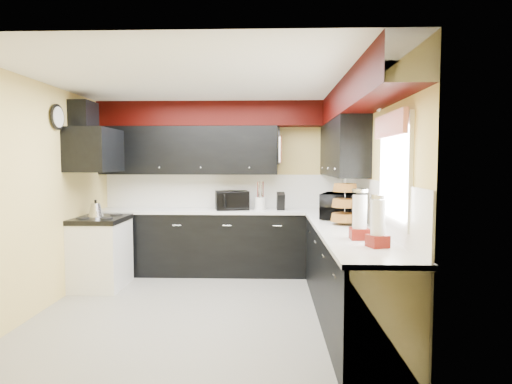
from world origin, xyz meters
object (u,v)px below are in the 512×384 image
utensil_crock (260,204)px  kettle (96,210)px  toaster_oven (232,200)px  microwave (339,206)px  knife_block (281,202)px

utensil_crock → kettle: 2.24m
toaster_oven → microwave: size_ratio=0.83×
utensil_crock → kettle: (-2.13, -0.69, -0.02)m
utensil_crock → kettle: bearing=-162.0°
knife_block → kettle: knife_block is taller
toaster_oven → microwave: bearing=-45.3°
toaster_oven → kettle: 1.86m
utensil_crock → kettle: size_ratio=0.92×
knife_block → microwave: bearing=-54.9°
toaster_oven → microwave: (1.39, -0.92, 0.02)m
utensil_crock → knife_block: knife_block is taller
microwave → knife_block: microwave is taller
toaster_oven → knife_block: (0.70, -0.03, -0.01)m
toaster_oven → utensil_crock: bearing=-12.1°
toaster_oven → kettle: bearing=-169.8°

